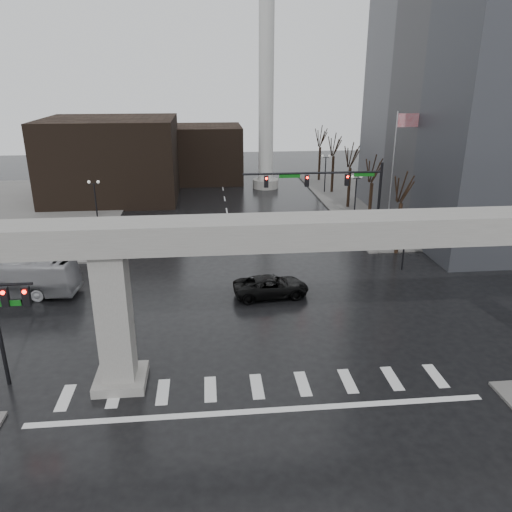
% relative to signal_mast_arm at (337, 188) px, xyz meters
% --- Properties ---
extents(ground, '(160.00, 160.00, 0.00)m').
position_rel_signal_mast_arm_xyz_m(ground, '(-8.99, -18.80, -5.83)').
color(ground, black).
rests_on(ground, ground).
extents(sidewalk_ne, '(28.00, 36.00, 0.15)m').
position_rel_signal_mast_arm_xyz_m(sidewalk_ne, '(17.01, 17.20, -5.75)').
color(sidewalk_ne, '#63615E').
rests_on(sidewalk_ne, ground).
extents(sidewalk_nw, '(28.00, 36.00, 0.15)m').
position_rel_signal_mast_arm_xyz_m(sidewalk_nw, '(-34.99, 17.20, -5.75)').
color(sidewalk_nw, '#63615E').
rests_on(sidewalk_nw, ground).
extents(elevated_guideway, '(48.00, 2.60, 8.70)m').
position_rel_signal_mast_arm_xyz_m(elevated_guideway, '(-7.73, -18.80, 1.05)').
color(elevated_guideway, '#989590').
rests_on(elevated_guideway, ground).
extents(building_far_left, '(16.00, 14.00, 10.00)m').
position_rel_signal_mast_arm_xyz_m(building_far_left, '(-22.99, 23.20, -0.83)').
color(building_far_left, black).
rests_on(building_far_left, ground).
extents(building_far_mid, '(10.00, 10.00, 8.00)m').
position_rel_signal_mast_arm_xyz_m(building_far_mid, '(-10.99, 33.20, -1.83)').
color(building_far_mid, black).
rests_on(building_far_mid, ground).
extents(smokestack, '(3.60, 3.60, 30.00)m').
position_rel_signal_mast_arm_xyz_m(smokestack, '(-2.99, 27.20, 7.52)').
color(smokestack, '#BBBCB7').
rests_on(smokestack, ground).
extents(signal_mast_arm, '(12.12, 0.43, 8.00)m').
position_rel_signal_mast_arm_xyz_m(signal_mast_arm, '(0.00, 0.00, 0.00)').
color(signal_mast_arm, black).
rests_on(signal_mast_arm, ground).
extents(signal_left_pole, '(2.30, 0.30, 6.00)m').
position_rel_signal_mast_arm_xyz_m(signal_left_pole, '(-21.24, -18.30, -1.76)').
color(signal_left_pole, black).
rests_on(signal_left_pole, ground).
extents(flagpole_assembly, '(2.06, 0.12, 12.00)m').
position_rel_signal_mast_arm_xyz_m(flagpole_assembly, '(6.30, 3.20, 1.70)').
color(flagpole_assembly, silver).
rests_on(flagpole_assembly, ground).
extents(lamp_right_0, '(1.22, 0.32, 5.11)m').
position_rel_signal_mast_arm_xyz_m(lamp_right_0, '(4.51, -4.80, -2.36)').
color(lamp_right_0, black).
rests_on(lamp_right_0, ground).
extents(lamp_right_1, '(1.22, 0.32, 5.11)m').
position_rel_signal_mast_arm_xyz_m(lamp_right_1, '(4.51, 9.20, -2.36)').
color(lamp_right_1, black).
rests_on(lamp_right_1, ground).
extents(lamp_right_2, '(1.22, 0.32, 5.11)m').
position_rel_signal_mast_arm_xyz_m(lamp_right_2, '(4.51, 23.20, -2.36)').
color(lamp_right_2, black).
rests_on(lamp_right_2, ground).
extents(lamp_left_0, '(1.22, 0.32, 5.11)m').
position_rel_signal_mast_arm_xyz_m(lamp_left_0, '(-22.49, -4.80, -2.36)').
color(lamp_left_0, black).
rests_on(lamp_left_0, ground).
extents(lamp_left_1, '(1.22, 0.32, 5.11)m').
position_rel_signal_mast_arm_xyz_m(lamp_left_1, '(-22.49, 9.20, -2.36)').
color(lamp_left_1, black).
rests_on(lamp_left_1, ground).
extents(lamp_left_2, '(1.22, 0.32, 5.11)m').
position_rel_signal_mast_arm_xyz_m(lamp_left_2, '(-22.49, 23.20, -2.36)').
color(lamp_left_2, black).
rests_on(lamp_left_2, ground).
extents(tree_right_0, '(1.09, 1.58, 7.50)m').
position_rel_signal_mast_arm_xyz_m(tree_right_0, '(5.54, -0.78, -3.04)').
color(tree_right_0, black).
rests_on(tree_right_0, ground).
extents(tree_right_1, '(1.09, 1.61, 7.67)m').
position_rel_signal_mast_arm_xyz_m(tree_right_1, '(5.54, 7.22, -2.98)').
color(tree_right_1, black).
rests_on(tree_right_1, ground).
extents(tree_right_2, '(1.10, 1.63, 7.85)m').
position_rel_signal_mast_arm_xyz_m(tree_right_2, '(5.54, 15.22, -2.91)').
color(tree_right_2, black).
rests_on(tree_right_2, ground).
extents(tree_right_3, '(1.11, 1.66, 8.02)m').
position_rel_signal_mast_arm_xyz_m(tree_right_3, '(5.54, 23.22, -2.85)').
color(tree_right_3, black).
rests_on(tree_right_3, ground).
extents(tree_right_4, '(1.12, 1.69, 8.19)m').
position_rel_signal_mast_arm_xyz_m(tree_right_4, '(5.54, 31.22, -2.79)').
color(tree_right_4, black).
rests_on(tree_right_4, ground).
extents(pickup_truck, '(5.64, 3.04, 1.50)m').
position_rel_signal_mast_arm_xyz_m(pickup_truck, '(-6.85, -8.83, -5.08)').
color(pickup_truck, black).
rests_on(pickup_truck, ground).
extents(city_bus, '(10.76, 3.40, 2.95)m').
position_rel_signal_mast_arm_xyz_m(city_bus, '(-26.06, -6.80, -4.35)').
color(city_bus, '#9F9EA3').
rests_on(city_bus, ground).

